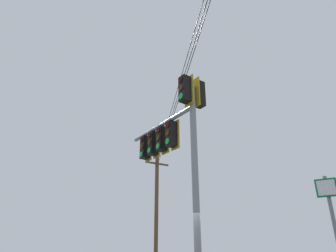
{
  "coord_description": "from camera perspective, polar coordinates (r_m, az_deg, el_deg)",
  "views": [
    {
      "loc": [
        5.62,
        -7.48,
        1.65
      ],
      "look_at": [
        -0.56,
        -0.26,
        5.59
      ],
      "focal_mm": 31.07,
      "sensor_mm": 36.0,
      "label": 1
    }
  ],
  "objects": [
    {
      "name": "overhead_wire_span",
      "position": [
        9.37,
        6.19,
        19.1
      ],
      "size": [
        22.65,
        20.88,
        0.99
      ],
      "color": "black"
    },
    {
      "name": "utility_pole_wooden",
      "position": [
        22.46,
        -2.27,
        -14.84
      ],
      "size": [
        0.73,
        1.99,
        9.05
      ],
      "color": "brown",
      "rests_on": "ground"
    },
    {
      "name": "signal_mast_assembly",
      "position": [
        9.8,
        1.19,
        -2.74
      ],
      "size": [
        3.94,
        1.55,
        6.84
      ],
      "color": "gray",
      "rests_on": "ground"
    }
  ]
}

